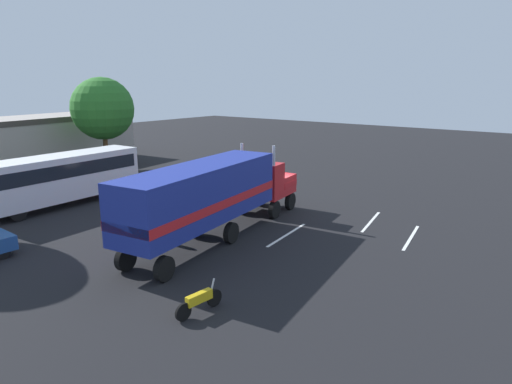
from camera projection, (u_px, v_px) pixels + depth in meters
name	position (u px, v px, depth m)	size (l,w,h in m)	color
ground_plane	(272.00, 210.00, 29.23)	(120.00, 120.00, 0.00)	black
lane_stripe_near	(287.00, 235.00, 24.49)	(4.40, 0.16, 0.01)	silver
lane_stripe_mid	(371.00, 222.00, 26.79)	(4.40, 0.16, 0.01)	silver
lane_stripe_far	(411.00, 237.00, 24.06)	(4.40, 0.16, 0.01)	silver
semi_truck	(214.00, 193.00, 23.30)	(14.37, 4.70, 4.50)	red
person_bystander	(161.00, 226.00, 23.19)	(0.34, 0.46, 1.63)	black
parked_bus	(61.00, 175.00, 29.97)	(11.11, 3.08, 3.40)	silver
motorcycle	(199.00, 301.00, 16.10)	(2.11, 0.35, 1.12)	black
tree_center	(103.00, 109.00, 41.85)	(5.80, 5.80, 8.61)	brown
building_backdrop	(38.00, 139.00, 43.98)	(20.71, 8.87, 4.88)	#9E938C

